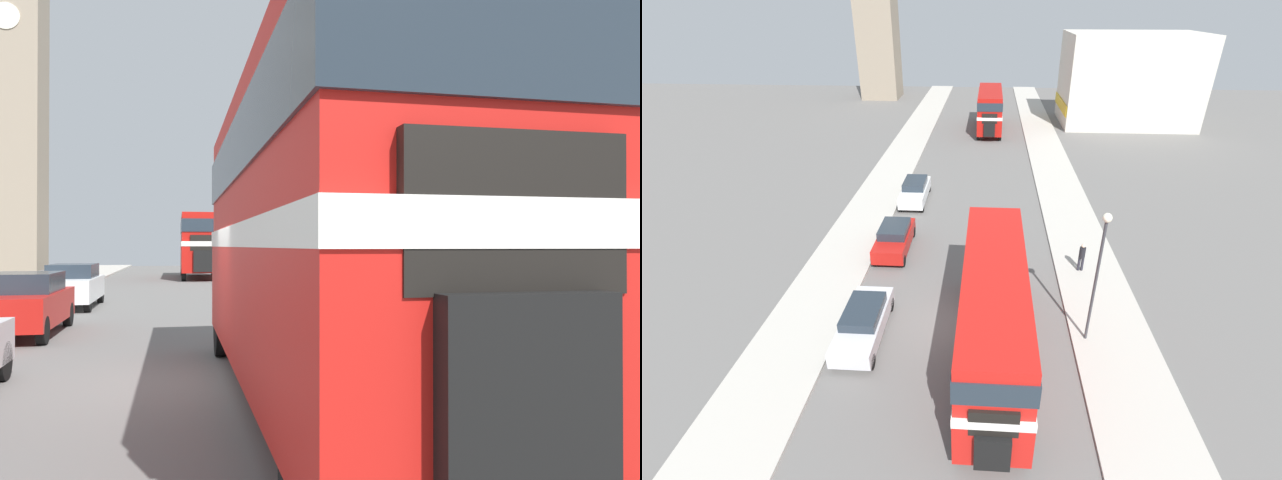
{
  "view_description": "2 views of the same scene",
  "coord_description": "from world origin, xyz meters",
  "views": [
    {
      "loc": [
        -0.33,
        -10.17,
        2.19
      ],
      "look_at": [
        1.61,
        -1.78,
        2.27
      ],
      "focal_mm": 35.0,
      "sensor_mm": 36.0,
      "label": 1
    },
    {
      "loc": [
        1.23,
        -14.73,
        12.62
      ],
      "look_at": [
        0.0,
        4.62,
        1.74
      ],
      "focal_mm": 24.0,
      "sensor_mm": 36.0,
      "label": 2
    }
  ],
  "objects": [
    {
      "name": "sidewalk_right",
      "position": [
        6.75,
        0.0,
        0.06
      ],
      "size": [
        3.5,
        120.0,
        0.12
      ],
      "color": "#B7B2A8",
      "rests_on": "ground_plane"
    },
    {
      "name": "double_decker_bus",
      "position": [
        1.61,
        -1.81,
        2.55
      ],
      "size": [
        2.4,
        10.48,
        4.29
      ],
      "color": "red",
      "rests_on": "ground_plane"
    },
    {
      "name": "pedestrian_walking",
      "position": [
        6.26,
        4.65,
        1.01
      ],
      "size": [
        0.32,
        0.32,
        1.58
      ],
      "color": "#282833",
      "rests_on": "sidewalk_right"
    },
    {
      "name": "shop_building_block",
      "position": [
        16.71,
        37.07,
        4.83
      ],
      "size": [
        14.47,
        9.13,
        9.67
      ],
      "color": "beige",
      "rests_on": "ground_plane"
    },
    {
      "name": "ground_plane",
      "position": [
        0.0,
        0.0,
        0.0
      ],
      "size": [
        120.0,
        120.0,
        0.0
      ],
      "primitive_type": "plane",
      "color": "slate"
    },
    {
      "name": "church_tower",
      "position": [
        -14.69,
        50.52,
        18.16
      ],
      "size": [
        5.42,
        5.42,
        35.65
      ],
      "color": "gray",
      "rests_on": "ground_plane"
    },
    {
      "name": "car_parked_mid",
      "position": [
        -3.97,
        6.33,
        0.79
      ],
      "size": [
        1.74,
        4.23,
        1.53
      ],
      "color": "red",
      "rests_on": "ground_plane"
    },
    {
      "name": "car_parked_far",
      "position": [
        -3.9,
        13.3,
        0.79
      ],
      "size": [
        1.69,
        4.45,
        1.54
      ],
      "color": "white",
      "rests_on": "ground_plane"
    },
    {
      "name": "bus_distant",
      "position": [
        1.25,
        33.05,
        2.53
      ],
      "size": [
        2.56,
        9.89,
        4.25
      ],
      "color": "#B2140F",
      "rests_on": "ground_plane"
    },
    {
      "name": "street_lamp",
      "position": [
        5.58,
        -0.64,
        3.96
      ],
      "size": [
        0.36,
        0.36,
        5.86
      ],
      "color": "#38383D",
      "rests_on": "sidewalk_right"
    }
  ]
}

